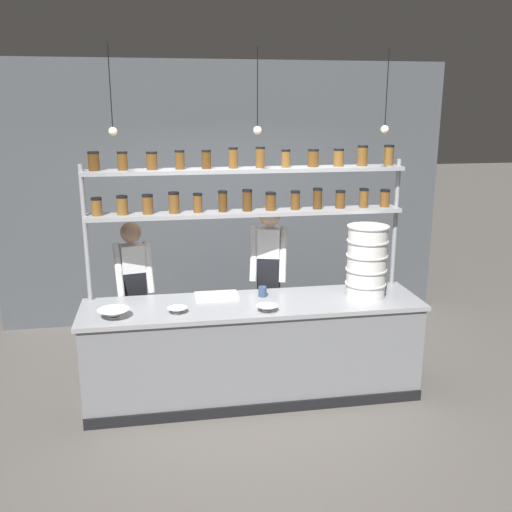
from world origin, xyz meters
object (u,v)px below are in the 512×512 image
at_px(prep_bowl_near_left, 267,308).
at_px(serving_cup_front, 262,292).
at_px(cutting_board, 216,296).
at_px(prep_bowl_center_front, 114,314).
at_px(spice_shelf_unit, 247,195).
at_px(chef_left, 134,290).
at_px(container_stack, 367,262).
at_px(prep_bowl_center_back, 177,310).
at_px(chef_center, 269,275).

height_order(prep_bowl_near_left, serving_cup_front, serving_cup_front).
height_order(cutting_board, prep_bowl_center_front, prep_bowl_center_front).
height_order(spice_shelf_unit, serving_cup_front, spice_shelf_unit).
distance_m(prep_bowl_near_left, serving_cup_front, 0.40).
relative_size(chef_left, cutting_board, 3.94).
xyz_separation_m(cutting_board, serving_cup_front, (0.43, -0.05, 0.04)).
distance_m(container_stack, serving_cup_front, 1.00).
distance_m(cutting_board, prep_bowl_center_front, 0.99).
height_order(spice_shelf_unit, prep_bowl_center_front, spice_shelf_unit).
relative_size(prep_bowl_center_front, serving_cup_front, 2.84).
xyz_separation_m(prep_bowl_near_left, serving_cup_front, (0.03, 0.39, 0.02)).
distance_m(cutting_board, prep_bowl_near_left, 0.60).
height_order(chef_left, prep_bowl_center_back, chef_left).
bearing_deg(prep_bowl_center_back, prep_bowl_near_left, -6.56).
relative_size(spice_shelf_unit, chef_left, 1.89).
distance_m(prep_bowl_center_front, prep_bowl_center_back, 0.53).
relative_size(cutting_board, prep_bowl_near_left, 2.09).
distance_m(spice_shelf_unit, prep_bowl_center_front, 1.60).
xyz_separation_m(chef_center, serving_cup_front, (-0.14, -0.41, -0.03)).
bearing_deg(serving_cup_front, spice_shelf_unit, 123.97).
xyz_separation_m(prep_bowl_center_front, serving_cup_front, (1.34, 0.33, 0.01)).
height_order(spice_shelf_unit, container_stack, spice_shelf_unit).
xyz_separation_m(cutting_board, prep_bowl_near_left, (0.40, -0.44, 0.01)).
bearing_deg(cutting_board, serving_cup_front, -6.60).
distance_m(container_stack, prep_bowl_near_left, 1.06).
xyz_separation_m(prep_bowl_near_left, prep_bowl_center_back, (-0.77, 0.09, -0.00)).
relative_size(container_stack, prep_bowl_center_back, 3.89).
distance_m(prep_bowl_center_back, serving_cup_front, 0.86).
height_order(spice_shelf_unit, chef_left, spice_shelf_unit).
distance_m(spice_shelf_unit, chef_center, 0.92).
xyz_separation_m(chef_center, prep_bowl_center_back, (-0.94, -0.72, -0.06)).
xyz_separation_m(chef_left, chef_center, (1.34, -0.06, 0.10)).
distance_m(chef_left, serving_cup_front, 1.29).
relative_size(chef_left, chef_center, 0.91).
bearing_deg(spice_shelf_unit, cutting_board, -158.68).
xyz_separation_m(chef_left, prep_bowl_center_front, (-0.14, -0.80, 0.06)).
height_order(chef_center, prep_bowl_near_left, chef_center).
bearing_deg(prep_bowl_center_back, container_stack, 4.77).
distance_m(container_stack, prep_bowl_center_back, 1.79).
xyz_separation_m(container_stack, serving_cup_front, (-0.95, 0.16, -0.29)).
bearing_deg(chef_left, prep_bowl_near_left, -48.33).
bearing_deg(cutting_board, container_stack, -8.64).
bearing_deg(cutting_board, spice_shelf_unit, 21.32).
height_order(chef_center, container_stack, chef_center).
bearing_deg(container_stack, prep_bowl_center_back, -175.23).
relative_size(spice_shelf_unit, prep_bowl_near_left, 15.57).
distance_m(spice_shelf_unit, container_stack, 1.26).
relative_size(spice_shelf_unit, prep_bowl_center_front, 11.01).
bearing_deg(chef_center, prep_bowl_near_left, -85.89).
bearing_deg(container_stack, prep_bowl_near_left, -166.51).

